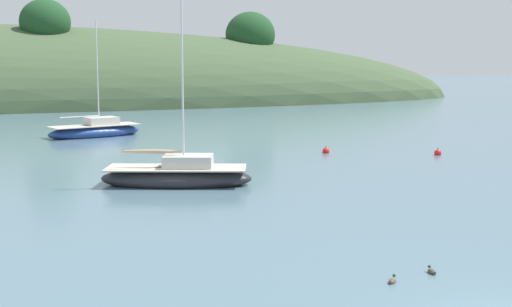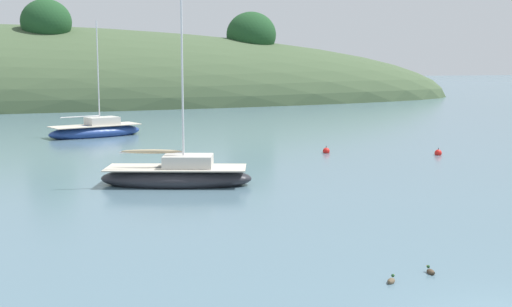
# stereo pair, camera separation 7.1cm
# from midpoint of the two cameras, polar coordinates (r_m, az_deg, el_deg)

# --- Properties ---
(sailboat_orange_cutter) EXTENTS (7.45, 4.41, 9.92)m
(sailboat_orange_cutter) POSITION_cam_midpoint_polar(r_m,az_deg,el_deg) (31.60, -6.62, -1.90)
(sailboat_orange_cutter) COLOR #232328
(sailboat_orange_cutter) RESTS_ON ground
(sailboat_yellow_far) EXTENTS (7.66, 4.73, 8.93)m
(sailboat_yellow_far) POSITION_cam_midpoint_polar(r_m,az_deg,el_deg) (52.58, -13.36, 1.89)
(sailboat_yellow_far) COLOR navy
(sailboat_yellow_far) RESTS_ON ground
(mooring_buoy_channel) EXTENTS (0.44, 0.44, 0.54)m
(mooring_buoy_channel) POSITION_cam_midpoint_polar(r_m,az_deg,el_deg) (42.33, 6.02, 0.20)
(mooring_buoy_channel) COLOR red
(mooring_buoy_channel) RESTS_ON ground
(mooring_buoy_inner) EXTENTS (0.44, 0.44, 0.54)m
(mooring_buoy_inner) POSITION_cam_midpoint_polar(r_m,az_deg,el_deg) (42.73, 15.22, 0.04)
(mooring_buoy_inner) COLOR red
(mooring_buoy_inner) RESTS_ON ground
(duck_trailing) EXTENTS (0.37, 0.37, 0.24)m
(duck_trailing) POSITION_cam_midpoint_polar(r_m,az_deg,el_deg) (18.36, 11.49, -10.52)
(duck_trailing) COLOR brown
(duck_trailing) RESTS_ON ground
(duck_straggler) EXTENTS (0.20, 0.43, 0.24)m
(duck_straggler) POSITION_cam_midpoint_polar(r_m,az_deg,el_deg) (19.35, 14.68, -9.66)
(duck_straggler) COLOR #473828
(duck_straggler) RESTS_ON ground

